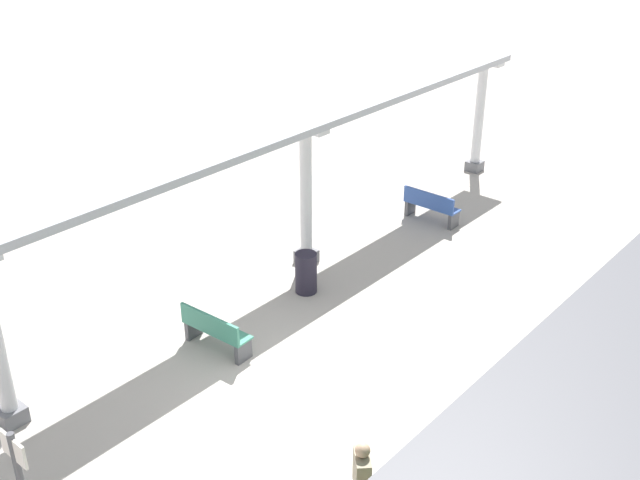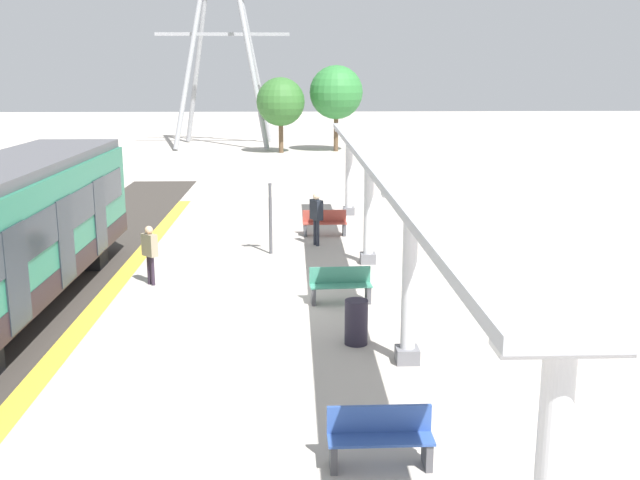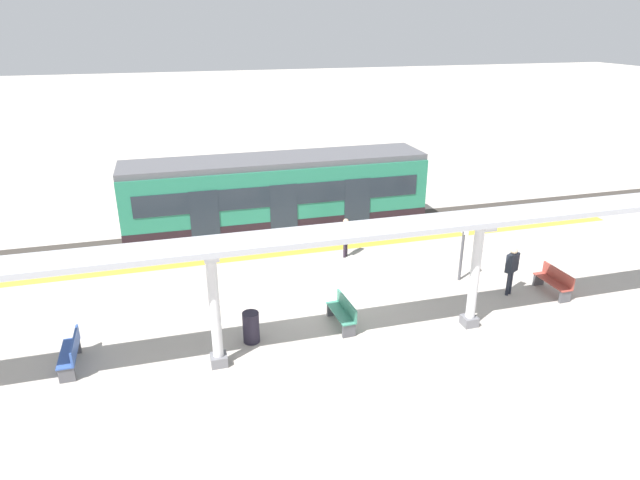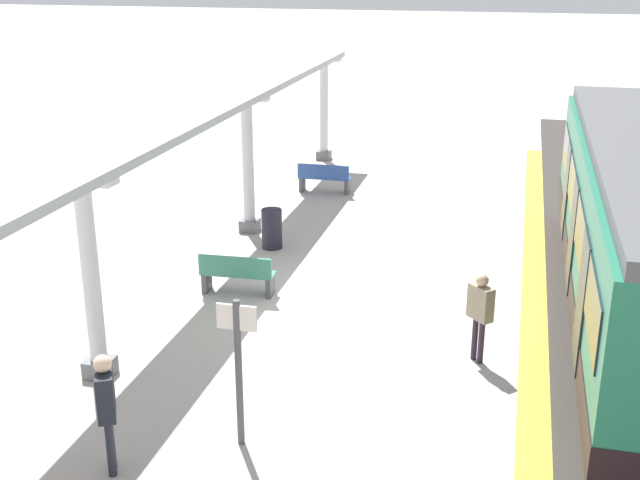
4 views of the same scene
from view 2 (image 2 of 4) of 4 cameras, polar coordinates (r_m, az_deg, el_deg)
The scene contains 18 objects.
ground_plane at distance 18.01m, azimuth -5.75°, elevation -4.91°, with size 176.00×176.00×0.00m, color #B2A99F.
tactile_edge_strip at distance 18.58m, azimuth -16.77°, elevation -4.83°, with size 0.50×29.25×0.01m, color gold.
trackbed at distance 19.13m, azimuth -22.16°, elevation -4.74°, with size 3.20×41.25×0.01m, color #38332D.
train_near_carriage at distance 18.32m, azimuth -23.04°, elevation 0.34°, with size 2.65×12.39×3.48m.
canopy_pillar_second at distance 13.97m, azimuth 6.95°, elevation -2.85°, with size 1.10×0.44×3.38m.
canopy_pillar_third at distance 21.29m, azimuth 3.80°, elevation 2.68°, with size 1.10×0.44×3.38m.
canopy_pillar_fourth at distance 28.70m, azimuth 2.27°, elevation 5.35°, with size 1.10×0.44×3.38m.
canopy_beam at distance 17.23m, azimuth 5.19°, elevation 6.11°, with size 1.20×23.59×0.16m, color #A8AAB2.
bench_near_end at distance 17.89m, azimuth 1.60°, elevation -3.48°, with size 1.52×0.53×0.86m.
bench_mid_platform at distance 25.21m, azimuth 0.36°, elevation 1.36°, with size 1.51×0.47×0.86m.
bench_far_end at distance 10.82m, azimuth 4.67°, elevation -14.94°, with size 1.51×0.46×0.86m.
trash_bin at distance 15.21m, azimuth 2.83°, elevation -6.38°, with size 0.48×0.48×0.94m, color #24202E.
platform_info_sign at distance 22.51m, azimuth -3.87°, elevation 2.22°, with size 0.56×0.10×2.20m.
passenger_waiting_near_edge at distance 19.71m, azimuth -13.07°, elevation -0.62°, with size 0.47×0.47×1.59m.
passenger_by_the_benches at distance 23.59m, azimuth -0.29°, elevation 2.14°, with size 0.43×0.55×1.73m.
electricity_pylon at distance 56.35m, azimuth -7.61°, elevation 16.56°, with size 9.84×6.91×18.09m.
tree_left_background at distance 51.24m, azimuth -3.07°, elevation 10.64°, with size 3.31×3.31×5.15m.
tree_right_background at distance 52.22m, azimuth 1.26°, elevation 11.37°, with size 3.72×3.72×5.96m.
Camera 2 is at (1.17, -17.11, 5.49)m, focal length 41.26 mm.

